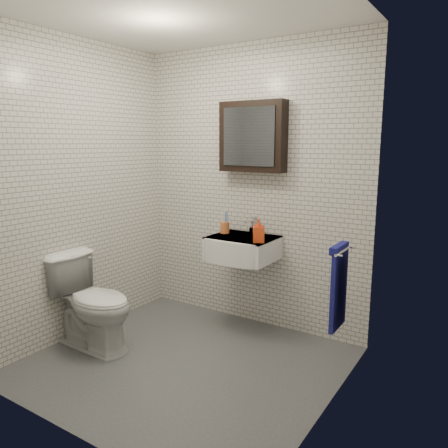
{
  "coord_description": "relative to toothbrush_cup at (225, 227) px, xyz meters",
  "views": [
    {
      "loc": [
        1.91,
        -2.41,
        1.65
      ],
      "look_at": [
        0.06,
        0.45,
        1.01
      ],
      "focal_mm": 35.0,
      "sensor_mm": 36.0,
      "label": 1
    }
  ],
  "objects": [
    {
      "name": "toilet",
      "position": [
        -0.64,
        -0.99,
        -0.52
      ],
      "size": [
        0.76,
        0.45,
        0.77
      ],
      "primitive_type": "imported",
      "rotation": [
        0.0,
        0.0,
        1.55
      ],
      "color": "white",
      "rests_on": "ground"
    },
    {
      "name": "soap_bottle",
      "position": [
        0.43,
        -0.16,
        0.04
      ],
      "size": [
        0.12,
        0.12,
        0.2
      ],
      "primitive_type": "imported",
      "rotation": [
        0.0,
        0.0,
        0.56
      ],
      "color": "#FB5D1A",
      "rests_on": "washbasin"
    },
    {
      "name": "toothbrush_cup",
      "position": [
        0.0,
        0.0,
        0.0
      ],
      "size": [
        0.11,
        0.11,
        0.23
      ],
      "rotation": [
        0.0,
        0.0,
        0.43
      ],
      "color": "#D16834",
      "rests_on": "washbasin"
    },
    {
      "name": "room_shell",
      "position": [
        0.16,
        -0.82,
        0.56
      ],
      "size": [
        2.22,
        2.02,
        2.51
      ],
      "color": "silver",
      "rests_on": "ground"
    },
    {
      "name": "mirror_cabinet",
      "position": [
        0.21,
        0.11,
        0.79
      ],
      "size": [
        0.6,
        0.15,
        0.6
      ],
      "color": "black",
      "rests_on": "room_shell"
    },
    {
      "name": "faucet",
      "position": [
        0.21,
        0.11,
        0.01
      ],
      "size": [
        0.06,
        0.2,
        0.15
      ],
      "color": "silver",
      "rests_on": "washbasin"
    },
    {
      "name": "washbasin",
      "position": [
        0.21,
        -0.08,
        -0.15
      ],
      "size": [
        0.55,
        0.5,
        0.2
      ],
      "color": "white",
      "rests_on": "room_shell"
    },
    {
      "name": "ground",
      "position": [
        0.16,
        -0.82,
        -0.9
      ],
      "size": [
        2.2,
        2.0,
        0.01
      ],
      "primitive_type": "cube",
      "color": "#4A4D51",
      "rests_on": "ground"
    },
    {
      "name": "towel_rail",
      "position": [
        1.21,
        -0.47,
        -0.18
      ],
      "size": [
        0.09,
        0.3,
        0.58
      ],
      "color": "silver",
      "rests_on": "room_shell"
    }
  ]
}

